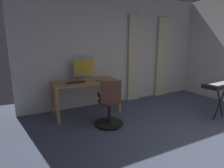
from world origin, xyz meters
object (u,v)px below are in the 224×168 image
object	(u,v)px
office_chair	(110,105)
computer_monitor	(84,68)
desk	(86,85)
cell_phone_by_monitor	(99,81)
computer_keyboard	(76,82)
piano_keyboard	(222,85)
computer_mouse	(96,77)

from	to	relation	value
office_chair	computer_monitor	bearing A→B (deg)	111.90
desk	cell_phone_by_monitor	world-z (taller)	cell_phone_by_monitor
computer_monitor	cell_phone_by_monitor	world-z (taller)	computer_monitor
desk	computer_monitor	bearing A→B (deg)	-102.25
computer_keyboard	cell_phone_by_monitor	distance (m)	0.51
desk	computer_monitor	xyz separation A→B (m)	(-0.05, -0.23, 0.37)
office_chair	cell_phone_by_monitor	size ratio (longest dim) A/B	6.47
cell_phone_by_monitor	piano_keyboard	xyz separation A→B (m)	(-2.16, 1.48, -0.02)
computer_monitor	computer_mouse	distance (m)	0.40
computer_monitor	piano_keyboard	size ratio (longest dim) A/B	0.49
computer_monitor	piano_keyboard	world-z (taller)	computer_monitor
desk	cell_phone_by_monitor	bearing A→B (deg)	153.17
computer_monitor	cell_phone_by_monitor	size ratio (longest dim) A/B	3.55
computer_keyboard	piano_keyboard	size ratio (longest dim) A/B	0.38
office_chair	computer_monitor	distance (m)	1.27
computer_mouse	piano_keyboard	size ratio (longest dim) A/B	0.10
cell_phone_by_monitor	desk	bearing A→B (deg)	-49.61
computer_keyboard	cell_phone_by_monitor	size ratio (longest dim) A/B	2.75
desk	office_chair	world-z (taller)	office_chair
desk	computer_keyboard	world-z (taller)	computer_keyboard
computer_monitor	piano_keyboard	distance (m)	3.02
computer_monitor	cell_phone_by_monitor	xyz separation A→B (m)	(-0.21, 0.36, -0.27)
desk	computer_mouse	distance (m)	0.44
desk	office_chair	distance (m)	0.93
computer_monitor	computer_mouse	size ratio (longest dim) A/B	5.11
computer_monitor	computer_keyboard	size ratio (longest dim) A/B	1.29
computer_keyboard	piano_keyboard	xyz separation A→B (m)	(-2.67, 1.53, -0.03)
office_chair	piano_keyboard	bearing A→B (deg)	-1.87
computer_mouse	piano_keyboard	bearing A→B (deg)	138.22
office_chair	computer_mouse	xyz separation A→B (m)	(-0.19, -1.12, 0.34)
computer_monitor	computer_keyboard	bearing A→B (deg)	46.14
computer_keyboard	computer_mouse	distance (m)	0.68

